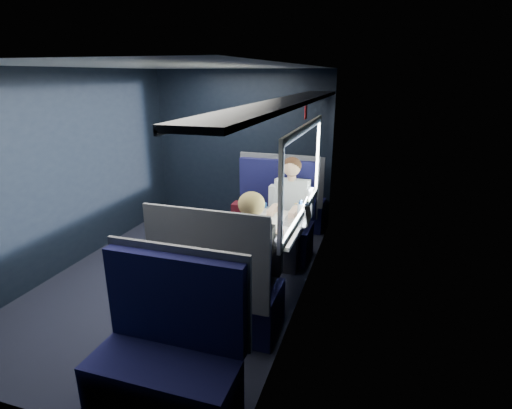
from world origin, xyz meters
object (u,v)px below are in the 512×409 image
(man, at_px, (290,207))
(cup, at_px, (305,210))
(seat_bay_near, at_px, (272,223))
(seat_row_back, at_px, (167,361))
(seat_bay_far, at_px, (220,292))
(seat_row_front, at_px, (289,203))
(laptop, at_px, (301,217))
(table, at_px, (268,232))
(bottle_small, at_px, (300,212))
(woman, at_px, (253,255))

(man, xyz_separation_m, cup, (0.23, -0.26, 0.07))
(seat_bay_near, height_order, seat_row_back, seat_bay_near)
(seat_row_back, bearing_deg, seat_bay_far, 90.00)
(seat_bay_near, xyz_separation_m, seat_row_front, (0.01, 0.93, -0.01))
(cup, bearing_deg, laptop, -87.27)
(seat_bay_near, xyz_separation_m, seat_row_back, (0.01, -2.66, -0.01))
(seat_bay_far, height_order, seat_row_front, seat_bay_far)
(seat_row_front, xyz_separation_m, seat_row_back, (0.00, -3.59, 0.00))
(seat_row_front, relative_size, cup, 12.25)
(seat_row_front, bearing_deg, laptop, -73.18)
(man, bearing_deg, table, -95.52)
(seat_row_front, relative_size, laptop, 3.36)
(table, xyz_separation_m, bottle_small, (0.29, 0.23, 0.18))
(woman, distance_m, cup, 1.17)
(seat_bay_far, relative_size, seat_row_back, 1.09)
(seat_bay_far, bearing_deg, woman, 33.82)
(table, relative_size, seat_bay_far, 0.79)
(table, relative_size, laptop, 2.90)
(laptop, bearing_deg, seat_bay_near, 125.85)
(woman, bearing_deg, cup, 78.67)
(man, height_order, cup, man)
(seat_row_front, height_order, laptop, seat_row_front)
(seat_row_front, bearing_deg, seat_bay_far, -90.00)
(seat_row_front, xyz_separation_m, man, (0.25, -1.10, 0.31))
(woman, bearing_deg, seat_row_front, 95.70)
(bottle_small, bearing_deg, seat_bay_near, 127.41)
(seat_bay_far, distance_m, seat_row_front, 2.67)
(seat_bay_far, height_order, cup, seat_bay_far)
(table, distance_m, seat_row_front, 1.82)
(seat_bay_near, distance_m, woman, 1.63)
(woman, xyz_separation_m, bottle_small, (0.22, 0.94, 0.11))
(woman, bearing_deg, bottle_small, 76.87)
(seat_bay_near, xyz_separation_m, laptop, (0.51, -0.70, 0.39))
(laptop, bearing_deg, seat_row_back, -104.11)
(table, xyz_separation_m, man, (0.07, 0.70, 0.06))
(cup, bearing_deg, seat_row_back, -102.11)
(table, height_order, man, man)
(bottle_small, bearing_deg, man, 115.35)
(seat_row_back, height_order, cup, seat_row_back)
(man, bearing_deg, seat_bay_far, -99.03)
(bottle_small, bearing_deg, woman, -103.13)
(table, relative_size, seat_row_back, 0.86)
(seat_bay_far, xyz_separation_m, man, (0.25, 1.57, 0.30))
(seat_row_front, distance_m, bottle_small, 1.69)
(table, distance_m, man, 0.70)
(seat_bay_far, xyz_separation_m, bottle_small, (0.47, 1.11, 0.42))
(laptop, distance_m, bottle_small, 0.08)
(woman, height_order, cup, woman)
(table, bearing_deg, laptop, 28.05)
(seat_row_front, relative_size, woman, 0.88)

